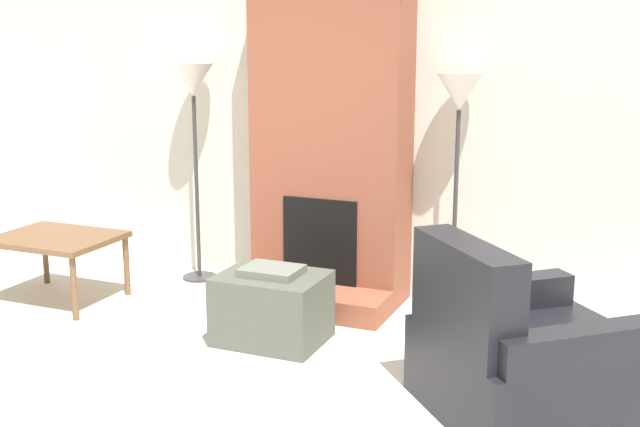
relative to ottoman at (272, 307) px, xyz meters
The scene contains 7 objects.
wall_back 1.62m from the ottoman, 89.97° to the left, with size 8.02×0.06×2.60m, color beige.
fireplace 1.39m from the ottoman, 89.96° to the left, with size 1.11×0.78×2.60m.
ottoman is the anchor object (origin of this frame).
armchair 1.64m from the ottoman, 14.31° to the right, with size 1.38×1.37×0.93m.
side_table 1.79m from the ottoman, behind, with size 0.84×0.66×0.49m.
floor_lamp_left 1.93m from the ottoman, 139.03° to the left, with size 0.31×0.31×1.69m.
floor_lamp_right 1.79m from the ottoman, 46.81° to the left, with size 0.31×0.31×1.65m.
Camera 1 is at (2.13, -2.84, 1.91)m, focal length 45.00 mm.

